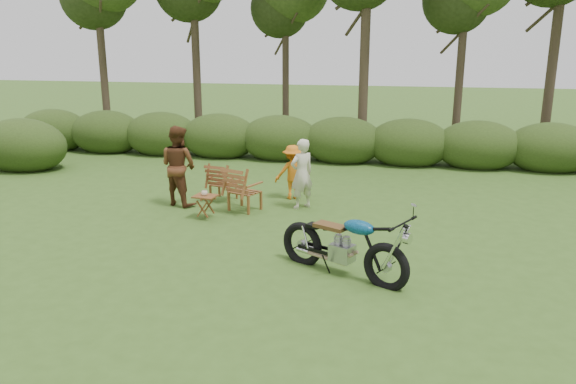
% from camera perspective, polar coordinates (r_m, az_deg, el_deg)
% --- Properties ---
extents(ground, '(80.00, 80.00, 0.00)m').
position_cam_1_polar(ground, '(9.10, -1.01, -8.39)').
color(ground, '#34501A').
rests_on(ground, ground).
extents(tree_line, '(22.52, 11.62, 8.14)m').
position_cam_1_polar(tree_line, '(17.92, 7.79, 15.54)').
color(tree_line, '#362A1D').
rests_on(tree_line, ground).
extents(motorcycle, '(2.38, 1.76, 1.28)m').
position_cam_1_polar(motorcycle, '(9.17, 5.46, -8.26)').
color(motorcycle, '#0D72AE').
rests_on(motorcycle, ground).
extents(lawn_chair_right, '(0.89, 0.89, 1.00)m').
position_cam_1_polar(lawn_chair_right, '(12.49, -4.38, -1.83)').
color(lawn_chair_right, brown).
rests_on(lawn_chair_right, ground).
extents(lawn_chair_left, '(0.72, 0.72, 0.88)m').
position_cam_1_polar(lawn_chair_left, '(13.35, -6.53, -0.77)').
color(lawn_chair_left, '#602F18').
rests_on(lawn_chair_left, ground).
extents(side_table, '(0.53, 0.46, 0.50)m').
position_cam_1_polar(side_table, '(11.93, -8.37, -1.51)').
color(side_table, '#5A2E16').
rests_on(side_table, ground).
extents(cup, '(0.15, 0.15, 0.10)m').
position_cam_1_polar(cup, '(11.86, -8.49, -0.11)').
color(cup, beige).
rests_on(cup, side_table).
extents(adult_a, '(0.67, 0.67, 1.57)m').
position_cam_1_polar(adult_a, '(12.62, 1.39, -1.61)').
color(adult_a, beige).
rests_on(adult_a, ground).
extents(adult_b, '(1.07, 0.96, 1.82)m').
position_cam_1_polar(adult_b, '(13.12, -10.87, -1.23)').
color(adult_b, '#542D18').
rests_on(adult_b, ground).
extents(child, '(0.95, 0.77, 1.29)m').
position_cam_1_polar(child, '(13.37, 0.44, -0.65)').
color(child, '#CC6813').
rests_on(child, ground).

